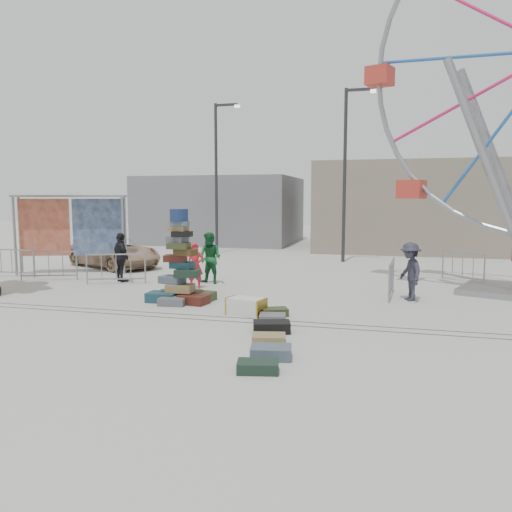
% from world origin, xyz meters
% --- Properties ---
extents(ground, '(90.00, 90.00, 0.00)m').
position_xyz_m(ground, '(0.00, 0.00, 0.00)').
color(ground, '#9E9E99').
rests_on(ground, ground).
extents(track_line_near, '(40.00, 0.04, 0.01)m').
position_xyz_m(track_line_near, '(0.00, 0.60, 0.00)').
color(track_line_near, '#47443F').
rests_on(track_line_near, ground).
extents(track_line_far, '(40.00, 0.04, 0.01)m').
position_xyz_m(track_line_far, '(0.00, 1.00, 0.00)').
color(track_line_far, '#47443F').
rests_on(track_line_far, ground).
extents(building_right, '(12.00, 8.00, 5.00)m').
position_xyz_m(building_right, '(7.00, 20.00, 2.50)').
color(building_right, gray).
rests_on(building_right, ground).
extents(building_left, '(10.00, 8.00, 4.40)m').
position_xyz_m(building_left, '(-6.00, 22.00, 2.20)').
color(building_left, gray).
rests_on(building_left, ground).
extents(lamp_post_right, '(1.41, 0.25, 8.00)m').
position_xyz_m(lamp_post_right, '(3.09, 13.00, 4.48)').
color(lamp_post_right, '#2D2D30').
rests_on(lamp_post_right, ground).
extents(lamp_post_left, '(1.41, 0.25, 8.00)m').
position_xyz_m(lamp_post_left, '(-3.91, 15.00, 4.48)').
color(lamp_post_left, '#2D2D30').
rests_on(lamp_post_left, ground).
extents(suitcase_tower, '(1.88, 1.68, 2.69)m').
position_xyz_m(suitcase_tower, '(-0.81, 2.53, 0.75)').
color(suitcase_tower, '#1B4553').
rests_on(suitcase_tower, ground).
extents(banner_scaffold, '(4.28, 2.23, 3.12)m').
position_xyz_m(banner_scaffold, '(-7.21, 6.60, 2.35)').
color(banner_scaffold, gray).
rests_on(banner_scaffold, ground).
extents(steamer_trunk, '(1.05, 0.76, 0.44)m').
position_xyz_m(steamer_trunk, '(1.50, 1.36, 0.22)').
color(steamer_trunk, silver).
rests_on(steamer_trunk, ground).
extents(row_case_0, '(0.78, 0.67, 0.20)m').
position_xyz_m(row_case_0, '(2.22, 1.49, 0.10)').
color(row_case_0, '#384321').
rests_on(row_case_0, ground).
extents(row_case_1, '(0.71, 0.65, 0.17)m').
position_xyz_m(row_case_1, '(2.29, 0.91, 0.09)').
color(row_case_1, slate).
rests_on(row_case_1, ground).
extents(row_case_2, '(0.92, 0.69, 0.25)m').
position_xyz_m(row_case_2, '(2.50, -0.08, 0.12)').
color(row_case_2, black).
rests_on(row_case_2, ground).
extents(row_case_3, '(0.78, 0.63, 0.19)m').
position_xyz_m(row_case_3, '(2.64, -0.98, 0.10)').
color(row_case_3, '#99804E').
rests_on(row_case_3, ground).
extents(row_case_4, '(0.85, 0.65, 0.23)m').
position_xyz_m(row_case_4, '(2.89, -1.89, 0.12)').
color(row_case_4, '#4E5F6F').
rests_on(row_case_4, ground).
extents(row_case_5, '(0.79, 0.57, 0.20)m').
position_xyz_m(row_case_5, '(2.84, -2.68, 0.10)').
color(row_case_5, '#1B3224').
rests_on(row_case_5, ground).
extents(barricade_dummy_a, '(2.00, 0.15, 1.10)m').
position_xyz_m(barricade_dummy_a, '(-8.87, 5.16, 0.55)').
color(barricade_dummy_a, gray).
rests_on(barricade_dummy_a, ground).
extents(barricade_dummy_b, '(1.92, 0.75, 1.10)m').
position_xyz_m(barricade_dummy_b, '(-7.00, 4.86, 0.55)').
color(barricade_dummy_b, gray).
rests_on(barricade_dummy_b, ground).
extents(barricade_dummy_c, '(1.91, 0.79, 1.10)m').
position_xyz_m(barricade_dummy_c, '(-4.19, 4.76, 0.55)').
color(barricade_dummy_c, gray).
rests_on(barricade_dummy_c, ground).
extents(barricade_wheel_front, '(0.24, 2.00, 1.10)m').
position_xyz_m(barricade_wheel_front, '(5.13, 4.81, 0.55)').
color(barricade_wheel_front, gray).
rests_on(barricade_wheel_front, ground).
extents(barricade_wheel_back, '(1.24, 1.69, 1.10)m').
position_xyz_m(barricade_wheel_back, '(7.63, 8.26, 0.55)').
color(barricade_wheel_back, gray).
rests_on(barricade_wheel_back, ground).
extents(pedestrian_red, '(0.62, 0.48, 1.52)m').
position_xyz_m(pedestrian_red, '(-1.19, 4.66, 0.76)').
color(pedestrian_red, red).
rests_on(pedestrian_red, ground).
extents(pedestrian_green, '(1.02, 0.88, 1.81)m').
position_xyz_m(pedestrian_green, '(-1.03, 5.67, 0.90)').
color(pedestrian_green, '#175C2C').
rests_on(pedestrian_green, ground).
extents(pedestrian_black, '(1.10, 0.96, 1.77)m').
position_xyz_m(pedestrian_black, '(-4.26, 5.23, 0.89)').
color(pedestrian_black, black).
rests_on(pedestrian_black, ground).
extents(pedestrian_grey, '(0.99, 1.26, 1.72)m').
position_xyz_m(pedestrian_grey, '(5.64, 4.38, 0.86)').
color(pedestrian_grey, '#272734').
rests_on(pedestrian_grey, ground).
extents(parked_suv, '(5.19, 4.11, 1.31)m').
position_xyz_m(parked_suv, '(-6.55, 8.70, 0.66)').
color(parked_suv, tan).
rests_on(parked_suv, ground).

